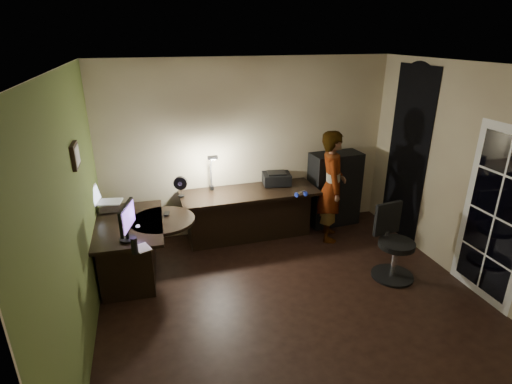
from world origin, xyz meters
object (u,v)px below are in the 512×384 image
object	(u,v)px
monitor	(126,227)
desk_right	(250,215)
cabinet	(334,189)
office_chair	(397,244)
person	(332,186)
desk_left	(132,250)

from	to	relation	value
monitor	desk_right	bearing A→B (deg)	47.11
cabinet	office_chair	distance (m)	1.72
desk_right	monitor	distance (m)	2.13
office_chair	person	size ratio (longest dim) A/B	0.57
office_chair	person	bearing A→B (deg)	97.22
cabinet	desk_left	bearing A→B (deg)	-170.47
office_chair	desk_left	bearing A→B (deg)	155.98
desk_left	desk_right	xyz separation A→B (m)	(1.74, 0.62, 0.00)
desk_left	monitor	distance (m)	0.73
desk_right	cabinet	world-z (taller)	cabinet
desk_right	cabinet	distance (m)	1.51
cabinet	desk_right	bearing A→B (deg)	-178.18
cabinet	office_chair	xyz separation A→B (m)	(0.05, -1.72, -0.12)
desk_right	person	world-z (taller)	person
office_chair	person	distance (m)	1.34
desk_right	monitor	xyz separation A→B (m)	(-1.74, -1.09, 0.56)
desk_right	office_chair	world-z (taller)	office_chair
desk_left	desk_right	size ratio (longest dim) A/B	0.65
desk_right	person	distance (m)	1.32
desk_left	cabinet	distance (m)	3.33
monitor	person	world-z (taller)	person
cabinet	monitor	bearing A→B (deg)	-162.88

